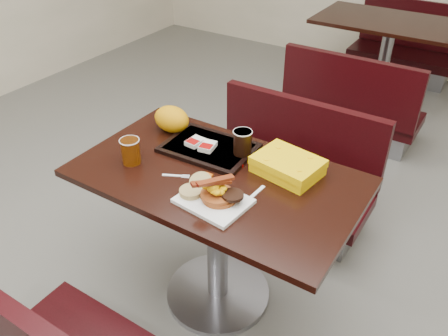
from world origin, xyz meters
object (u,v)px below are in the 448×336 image
Objects in this scene: bench_near_n at (284,171)px; paper_bag at (172,119)px; tray at (209,148)px; coffee_cup_far at (243,142)px; pancake_stack at (219,196)px; knife at (252,197)px; platter at (213,201)px; bench_far_s at (355,95)px; coffee_cup_near at (131,151)px; hashbrown_sleeve_left at (195,142)px; table_near at (217,240)px; table_far at (383,64)px; bench_far_n at (405,43)px; hashbrown_sleeve_right at (208,146)px; fork at (172,175)px; clamshell at (288,166)px.

bench_near_n is 0.78m from paper_bag.
tray is 0.17m from coffee_cup_far.
knife is (0.09, 0.09, -0.03)m from pancake_stack.
paper_bag is at bearing 177.25° from coffee_cup_far.
platter is at bearing -55.61° from tray.
bench_near_n is 0.70m from coffee_cup_far.
bench_far_s is 9.09× the size of coffee_cup_far.
coffee_cup_far reaches higher than paper_bag.
coffee_cup_near reaches higher than hashbrown_sleeve_left.
pancake_stack is 0.78× the size of knife.
hashbrown_sleeve_left is at bearing -167.50° from coffee_cup_far.
coffee_cup_near is at bearing -85.61° from paper_bag.
hashbrown_sleeve_left is (-0.30, 0.29, 0.02)m from platter.
table_near is 1.00× the size of table_far.
coffee_cup_far reaches higher than platter.
bench_far_n is at bearing 97.31° from platter.
table_near is at bearing 126.53° from pancake_stack.
bench_far_s is 3.82× the size of platter.
tray is (0.22, 0.27, -0.05)m from coffee_cup_near.
hashbrown_sleeve_right is at bearing -161.62° from coffee_cup_far.
bench_far_n is 3.16m from paper_bag.
fork is 0.24m from hashbrown_sleeve_left.
bench_near_n is at bearing 52.67° from paper_bag.
table_near is 6.90× the size of knife.
table_near is at bearing -136.54° from clamshell.
hashbrown_sleeve_left reaches higher than knife.
pancake_stack is 1.17× the size of fork.
fork is at bearing 3.52° from coffee_cup_near.
coffee_cup_near is (-0.36, -2.72, 0.43)m from table_far.
knife is at bearing 51.34° from platter.
pancake_stack is 1.66× the size of hashbrown_sleeve_left.
platter is at bearing -5.42° from coffee_cup_near.
platter is 0.15m from knife.
clamshell is (0.40, 0.28, 0.03)m from fork.
pancake_stack is (0.11, -2.75, 0.40)m from table_far.
table_near is 1.20× the size of bench_near_n.
bench_far_n is at bearing 85.09° from tray.
table_far is 6.62× the size of paper_bag.
table_near is 0.43m from tray.
knife is 0.40m from tray.
bench_far_s is 7.39× the size of pancake_stack.
bench_near_n is 0.96m from pancake_stack.
table_near is 4.58× the size of platter.
clamshell is (0.38, 0.04, 0.01)m from hashbrown_sleeve_right.
platter is 0.03m from pancake_stack.
bench_far_s is at bearing 90.00° from table_near.
coffee_cup_near reaches higher than table_near.
clamshell reaches higher than hashbrown_sleeve_right.
coffee_cup_near reaches higher than hashbrown_sleeve_right.
bench_far_n is (0.00, 3.30, -0.02)m from table_near.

